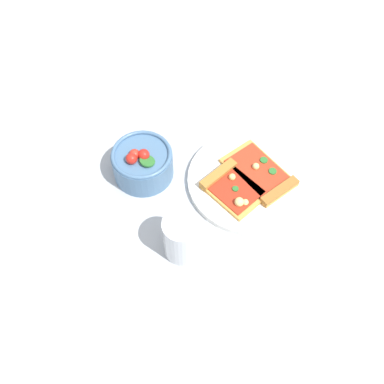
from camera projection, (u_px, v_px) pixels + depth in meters
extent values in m
plane|color=#B2B7BC|center=(259.00, 189.00, 0.97)|extent=(2.40, 2.40, 0.00)
cylinder|color=white|center=(249.00, 181.00, 0.98)|extent=(0.26, 0.26, 0.01)
cube|color=gold|center=(234.00, 190.00, 0.95)|extent=(0.14, 0.13, 0.01)
cube|color=#B77A33|center=(218.00, 175.00, 0.96)|extent=(0.06, 0.09, 0.02)
cube|color=#B22D19|center=(235.00, 189.00, 0.94)|extent=(0.12, 0.12, 0.00)
cylinder|color=#2D722D|center=(235.00, 189.00, 0.94)|extent=(0.01, 0.01, 0.00)
sphere|color=#F2D87F|center=(245.00, 202.00, 0.92)|extent=(0.01, 0.01, 0.01)
sphere|color=#F2D87F|center=(239.00, 202.00, 0.92)|extent=(0.02, 0.02, 0.02)
sphere|color=#EAD172|center=(232.00, 177.00, 0.95)|extent=(0.01, 0.01, 0.01)
cube|color=gold|center=(258.00, 172.00, 0.97)|extent=(0.18, 0.16, 0.01)
cube|color=#A36B2D|center=(280.00, 191.00, 0.94)|extent=(0.06, 0.09, 0.02)
cube|color=red|center=(258.00, 171.00, 0.97)|extent=(0.15, 0.14, 0.00)
cylinder|color=#2D722D|center=(273.00, 171.00, 0.97)|extent=(0.02, 0.02, 0.00)
cylinder|color=#2D722D|center=(264.00, 160.00, 0.98)|extent=(0.02, 0.02, 0.00)
sphere|color=#F2D87F|center=(256.00, 166.00, 0.97)|extent=(0.01, 0.01, 0.01)
cylinder|color=#4C7299|center=(143.00, 164.00, 0.97)|extent=(0.13, 0.13, 0.06)
torus|color=#4C7299|center=(141.00, 154.00, 0.94)|extent=(0.13, 0.13, 0.01)
sphere|color=red|center=(134.00, 154.00, 0.94)|extent=(0.02, 0.02, 0.02)
sphere|color=red|center=(131.00, 159.00, 0.93)|extent=(0.02, 0.02, 0.02)
sphere|color=red|center=(144.00, 155.00, 0.93)|extent=(0.02, 0.02, 0.02)
cylinder|color=#2D722D|center=(147.00, 161.00, 0.93)|extent=(0.04, 0.04, 0.01)
cylinder|color=silver|center=(182.00, 237.00, 0.85)|extent=(0.07, 0.07, 0.10)
cylinder|color=#592D0F|center=(182.00, 239.00, 0.86)|extent=(0.06, 0.06, 0.07)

